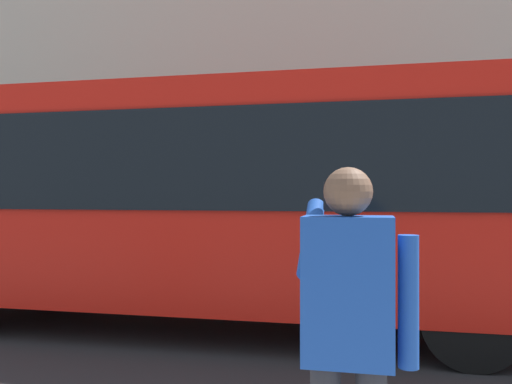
# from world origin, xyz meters

# --- Properties ---
(ground_plane) EXTENTS (60.00, 60.00, 0.00)m
(ground_plane) POSITION_xyz_m (0.00, 0.00, 0.00)
(ground_plane) COLOR #2B2B2D
(building_facade_far) EXTENTS (28.00, 1.55, 12.00)m
(building_facade_far) POSITION_xyz_m (-0.02, -6.80, 5.99)
(building_facade_far) COLOR beige
(building_facade_far) RESTS_ON ground_plane
(red_bus) EXTENTS (9.05, 2.54, 3.08)m
(red_bus) POSITION_xyz_m (2.00, 0.09, 1.68)
(red_bus) COLOR red
(red_bus) RESTS_ON ground_plane
(pedestrian_photographer) EXTENTS (0.53, 0.52, 1.70)m
(pedestrian_photographer) POSITION_xyz_m (0.04, 4.29, 1.14)
(pedestrian_photographer) COLOR #2D2D33
(pedestrian_photographer) RESTS_ON sidewalk_curb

